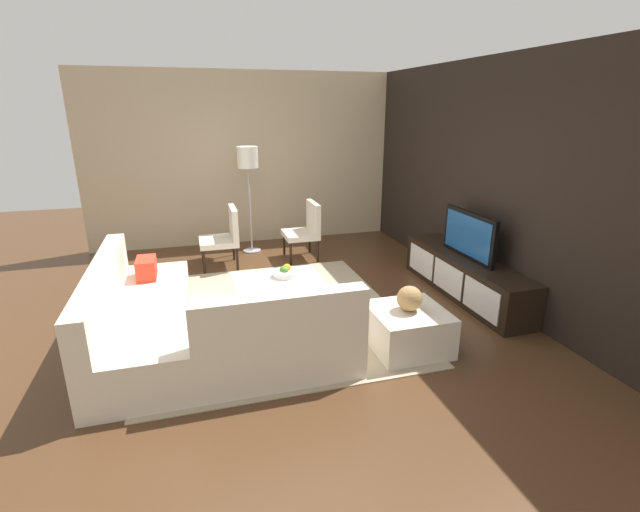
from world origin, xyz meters
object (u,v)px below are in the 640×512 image
(fruit_bowl, at_px, (285,272))
(accent_chair_far, at_px, (306,227))
(television, at_px, (469,235))
(floor_lamp, at_px, (248,164))
(sectional_couch, at_px, (188,325))
(media_console, at_px, (464,276))
(decorative_ball, at_px, (410,298))
(accent_chair_near, at_px, (225,234))
(ottoman, at_px, (407,329))
(coffee_table, at_px, (280,298))

(fruit_bowl, relative_size, accent_chair_far, 0.32)
(television, height_order, floor_lamp, floor_lamp)
(sectional_couch, bearing_deg, accent_chair_far, 144.13)
(media_console, xyz_separation_m, fruit_bowl, (-0.28, -2.19, 0.18))
(television, distance_m, sectional_couch, 3.37)
(fruit_bowl, xyz_separation_m, decorative_ball, (1.27, 0.93, 0.09))
(accent_chair_near, bearing_deg, fruit_bowl, 15.21)
(decorative_ball, bearing_deg, accent_chair_far, -175.39)
(television, distance_m, ottoman, 1.70)
(fruit_bowl, bearing_deg, floor_lamp, -178.02)
(media_console, height_order, accent_chair_far, accent_chair_far)
(accent_chair_near, relative_size, floor_lamp, 0.52)
(television, xyz_separation_m, decorative_ball, (0.99, -1.26, -0.26))
(accent_chair_far, bearing_deg, floor_lamp, -124.47)
(ottoman, relative_size, accent_chair_far, 0.80)
(television, xyz_separation_m, coffee_table, (-0.10, -2.30, -0.58))
(fruit_bowl, relative_size, decorative_ball, 1.16)
(floor_lamp, bearing_deg, television, 41.84)
(television, relative_size, floor_lamp, 0.60)
(television, height_order, ottoman, television)
(media_console, relative_size, coffee_table, 2.22)
(ottoman, bearing_deg, decorative_ball, 0.00)
(accent_chair_near, height_order, decorative_ball, accent_chair_near)
(accent_chair_near, height_order, accent_chair_far, same)
(accent_chair_near, xyz_separation_m, floor_lamp, (-0.59, 0.45, 0.92))
(accent_chair_far, height_order, decorative_ball, accent_chair_far)
(media_console, distance_m, ottoman, 1.60)
(coffee_table, xyz_separation_m, ottoman, (1.09, 1.03, -0.00))
(fruit_bowl, height_order, accent_chair_far, accent_chair_far)
(fruit_bowl, bearing_deg, media_console, 82.66)
(media_console, xyz_separation_m, floor_lamp, (-2.54, -2.27, 1.15))
(television, xyz_separation_m, ottoman, (0.99, -1.26, -0.58))
(coffee_table, bearing_deg, sectional_couch, -58.85)
(coffee_table, height_order, accent_chair_far, accent_chair_far)
(accent_chair_near, xyz_separation_m, fruit_bowl, (1.66, 0.53, -0.06))
(television, distance_m, decorative_ball, 1.62)
(media_console, distance_m, television, 0.53)
(decorative_ball, bearing_deg, coffee_table, -136.47)
(sectional_couch, relative_size, decorative_ball, 9.82)
(fruit_bowl, distance_m, decorative_ball, 1.58)
(media_console, bearing_deg, decorative_ball, -51.98)
(media_console, relative_size, television, 2.18)
(ottoman, bearing_deg, fruit_bowl, -143.78)
(sectional_couch, bearing_deg, media_console, 98.67)
(media_console, distance_m, sectional_couch, 3.33)
(floor_lamp, xyz_separation_m, ottoman, (3.53, 1.01, -1.20))
(accent_chair_far, distance_m, decorative_ball, 2.97)
(television, relative_size, ottoman, 1.43)
(accent_chair_near, bearing_deg, floor_lamp, 140.09)
(sectional_couch, bearing_deg, fruit_bowl, 125.53)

